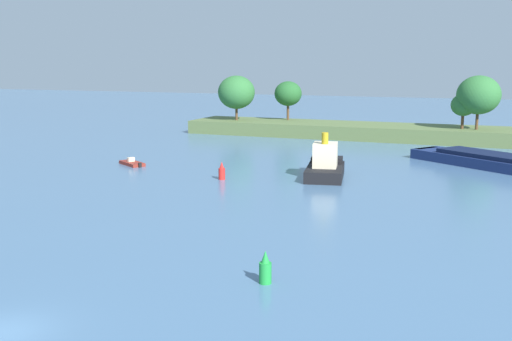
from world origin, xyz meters
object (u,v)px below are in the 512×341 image
tugboat (325,166)px  channel_buoy_red (222,172)px  fishing_skiff (132,163)px  channel_buoy_green (265,269)px

tugboat → channel_buoy_red: tugboat is taller
fishing_skiff → channel_buoy_green: size_ratio=2.24×
fishing_skiff → channel_buoy_green: channel_buoy_green is taller
fishing_skiff → channel_buoy_green: 42.60m
fishing_skiff → tugboat: bearing=2.4°
channel_buoy_red → channel_buoy_green: (15.25, -26.76, 0.00)m
channel_buoy_red → channel_buoy_green: 30.80m
fishing_skiff → channel_buoy_green: (29.21, -31.00, 0.58)m
tugboat → channel_buoy_red: 11.14m
tugboat → channel_buoy_green: bearing=-80.4°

